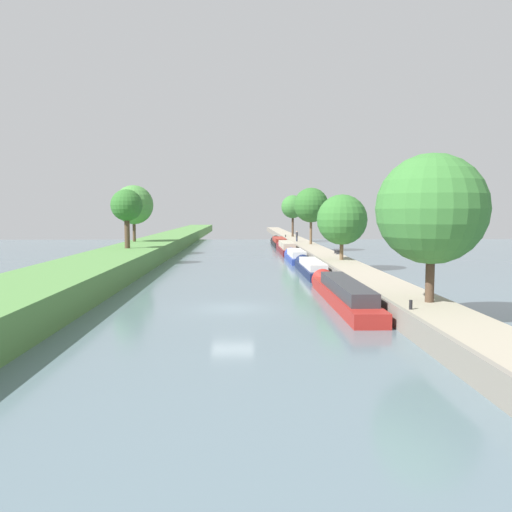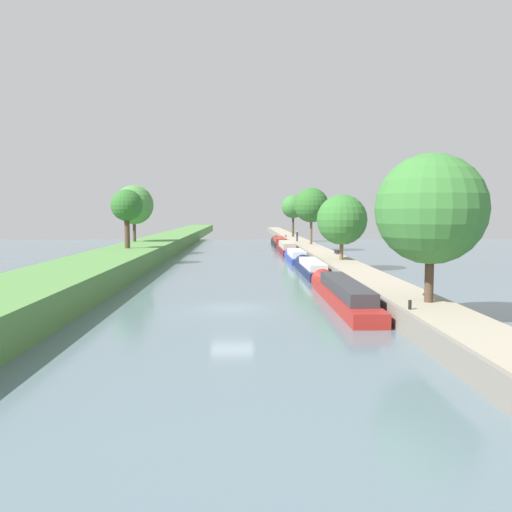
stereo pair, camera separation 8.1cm
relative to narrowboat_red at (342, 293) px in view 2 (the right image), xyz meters
name	(u,v)px [view 2 (the right image)]	position (x,y,z in m)	size (l,w,h in m)	color
ground_plane	(232,308)	(-6.89, -1.94, -0.64)	(160.00, 160.00, 0.00)	slate
left_grassy_bank	(36,294)	(-18.41, -1.94, 0.29)	(6.38, 260.00, 1.85)	#518442
right_towpath	(398,299)	(3.05, -1.94, -0.10)	(3.24, 260.00, 1.07)	#9E937F
stone_quay	(369,299)	(1.31, -1.94, -0.07)	(0.25, 260.00, 1.12)	gray
narrowboat_red	(342,293)	(0.00, 0.00, 0.00)	(1.86, 16.21, 2.01)	maroon
narrowboat_navy	(311,267)	(0.10, 16.20, -0.10)	(1.84, 13.47, 1.82)	#141E42
narrowboat_blue	(295,256)	(-0.09, 28.71, -0.08)	(1.86, 11.06, 1.92)	#283D93
narrowboat_maroon	(286,248)	(-0.10, 41.97, 0.01)	(2.00, 14.96, 2.15)	maroon
narrowboat_black	(279,242)	(-0.05, 57.83, -0.06)	(2.11, 15.37, 2.03)	black
tree_rightbank_near	(431,209)	(3.35, -6.25, 5.23)	(5.67, 5.67, 7.64)	#4C3828
tree_rightbank_midnear	(342,220)	(3.33, 18.12, 4.34)	(4.87, 4.87, 6.34)	brown
tree_rightbank_midfar	(311,205)	(3.61, 43.41, 6.04)	(4.97, 4.97, 8.10)	brown
tree_rightbank_far	(293,207)	(3.25, 67.34, 6.02)	(4.32, 4.32, 7.78)	#4C3828
tree_leftbank_downstream	(134,205)	(-20.40, 36.84, 6.00)	(5.08, 5.08, 7.33)	#4C3828
tree_leftbank_upstream	(127,206)	(-18.56, 23.89, 5.73)	(3.36, 3.36, 6.27)	#4C3828
person_walking	(297,236)	(2.33, 50.69, 1.31)	(0.34, 0.34, 1.66)	#282D42
mooring_bollard_near	(410,305)	(1.73, -8.31, 0.66)	(0.16, 0.16, 0.45)	black
mooring_bollard_far	(286,236)	(1.73, 64.93, 0.66)	(0.16, 0.16, 0.45)	black
park_bench	(337,251)	(4.23, 25.51, 0.79)	(0.44, 1.50, 0.47)	#333338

